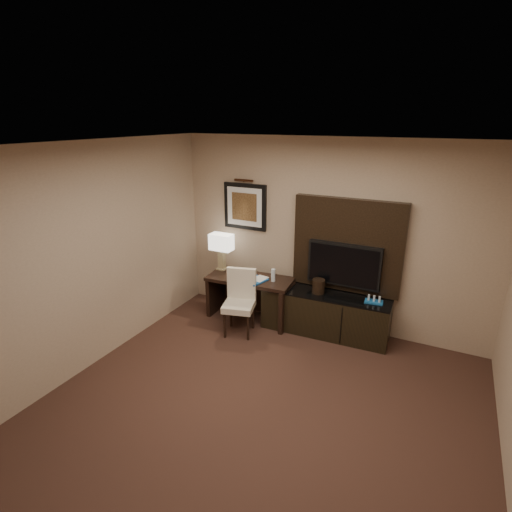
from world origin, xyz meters
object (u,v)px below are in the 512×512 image
Objects in this scene: minibar_tray at (374,300)px; desk_chair at (239,305)px; desk at (250,298)px; table_lamp at (222,252)px; water_bottle at (273,275)px; tv at (344,265)px; ice_bucket at (318,286)px; desk_phone at (237,273)px; credenza at (325,313)px.

desk_chair is at bearing -161.98° from minibar_tray.
desk is 2.18× the size of table_lamp.
desk is at bearing -11.52° from table_lamp.
tv is at bearing 12.49° from water_bottle.
water_bottle is 0.94× the size of ice_bucket.
table_lamp is (-0.55, 0.11, 0.63)m from desk.
ice_bucket is (0.67, 0.05, -0.06)m from water_bottle.
tv reaches higher than desk.
minibar_tray is at bearing 2.27° from ice_bucket.
water_bottle is 1.43m from minibar_tray.
desk_phone reaches higher than desk.
tv is at bearing 13.81° from desk_chair.
water_bottle is (0.56, 0.06, 0.04)m from desk_phone.
water_bottle is at bearing -11.87° from desk_phone.
desk_chair reaches higher than ice_bucket.
desk_chair reaches higher than desk_phone.
table_lamp reaches higher than credenza.
desk_phone is (-1.34, -0.14, 0.42)m from credenza.
ice_bucket is (1.58, -0.04, -0.26)m from table_lamp.
water_bottle is (0.91, -0.09, -0.20)m from table_lamp.
desk is at bearing 82.46° from desk_chair.
desk_chair is 4.69× the size of water_bottle.
desk_chair is at bearing -87.02° from desk.
desk_phone is 1.99m from minibar_tray.
desk_phone is at bearing -174.76° from ice_bucket.
table_lamp reaches higher than ice_bucket.
tv is at bearing 29.11° from ice_bucket.
ice_bucket reaches higher than minibar_tray.
desk_chair is 1.84m from minibar_tray.
tv is 5.40× the size of water_bottle.
desk_phone is at bearing -175.89° from minibar_tray.
desk_phone is at bearing -176.70° from credenza.
desk_phone reaches higher than minibar_tray.
ice_bucket is at bearing -150.89° from tv.
desk_chair reaches higher than water_bottle.
tv reaches higher than desk_phone.
desk is 0.72× the size of credenza.
tv is 5.07× the size of ice_bucket.
desk_phone is at bearing 105.85° from desk_chair.
desk_chair is 4.51× the size of desk_phone.
desk_phone is at bearing -173.90° from desk.
desk_chair is 0.99m from table_lamp.
ice_bucket is 0.76m from minibar_tray.
minibar_tray is (1.98, 0.14, -0.07)m from desk_phone.
water_bottle is (-0.78, -0.07, 0.47)m from credenza.
minibar_tray is (0.47, -0.13, -0.37)m from tv.
ice_bucket is (1.23, 0.11, -0.02)m from desk_phone.
credenza is 7.59× the size of minibar_tray.
desk_phone is 1.04× the size of water_bottle.
credenza is 1.41m from desk_phone.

